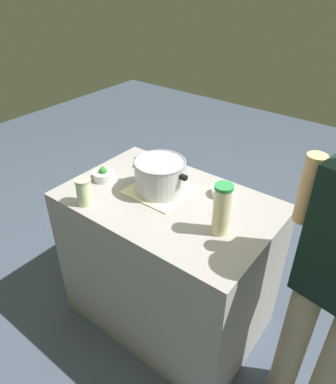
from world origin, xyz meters
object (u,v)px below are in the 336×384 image
at_px(cooking_pot, 160,175).
at_px(broccoli_bowl_center, 147,162).
at_px(lemonade_pitcher, 222,209).
at_px(mason_jar, 84,191).
at_px(broccoli_bowl_front, 103,175).
at_px(broccoli_bowl_back, 223,191).

height_order(cooking_pot, broccoli_bowl_center, cooking_pot).
height_order(lemonade_pitcher, mason_jar, lemonade_pitcher).
bearing_deg(broccoli_bowl_front, mason_jar, -65.42).
height_order(lemonade_pitcher, broccoli_bowl_center, lemonade_pitcher).
bearing_deg(lemonade_pitcher, broccoli_bowl_front, -179.92).
bearing_deg(lemonade_pitcher, cooking_pot, 166.81).
bearing_deg(cooking_pot, lemonade_pitcher, -13.19).
distance_m(mason_jar, broccoli_bowl_back, 0.75).
relative_size(mason_jar, broccoli_bowl_back, 1.24).
xyz_separation_m(cooking_pot, mason_jar, (-0.24, -0.34, -0.03)).
distance_m(cooking_pot, broccoli_bowl_back, 0.36).
distance_m(mason_jar, broccoli_bowl_center, 0.51).
bearing_deg(broccoli_bowl_center, broccoli_bowl_back, 0.80).
relative_size(broccoli_bowl_front, broccoli_bowl_center, 1.01).
xyz_separation_m(broccoli_bowl_front, broccoli_bowl_back, (0.64, 0.28, -0.00)).
bearing_deg(mason_jar, lemonade_pitcher, 18.84).
relative_size(mason_jar, broccoli_bowl_center, 1.21).
distance_m(lemonade_pitcher, mason_jar, 0.73).
height_order(lemonade_pitcher, broccoli_bowl_back, lemonade_pitcher).
height_order(lemonade_pitcher, broccoli_bowl_front, lemonade_pitcher).
distance_m(cooking_pot, broccoli_bowl_center, 0.31).
distance_m(cooking_pot, broccoli_bowl_front, 0.37).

